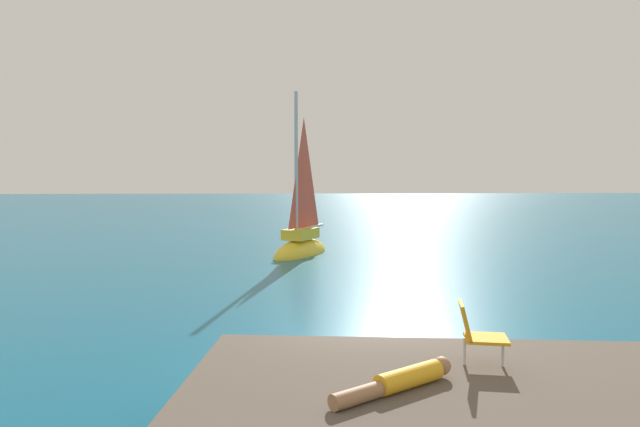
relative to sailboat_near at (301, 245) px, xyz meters
The scene contains 7 objects.
ground_plane 14.37m from the sailboat_near, 85.12° to the right, with size 160.00×160.00×0.00m, color #0F5675.
shore_ledge 17.48m from the sailboat_near, 84.56° to the right, with size 6.38×3.50×1.01m, color brown.
boulder_seaward 15.84m from the sailboat_near, 77.62° to the right, with size 1.24×0.99×0.68m, color brown.
boulder_inland 15.66m from the sailboat_near, 88.18° to the right, with size 0.86×0.69×0.48m, color #50503C.
sailboat_near is the anchor object (origin of this frame).
person_sunbather 17.71m from the sailboat_near, 86.97° to the right, with size 1.52×1.12×0.25m.
beach_chair 17.03m from the sailboat_near, 83.12° to the right, with size 0.68×0.58×0.80m.
Camera 1 is at (-1.46, -9.70, 3.45)m, focal length 32.93 mm.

